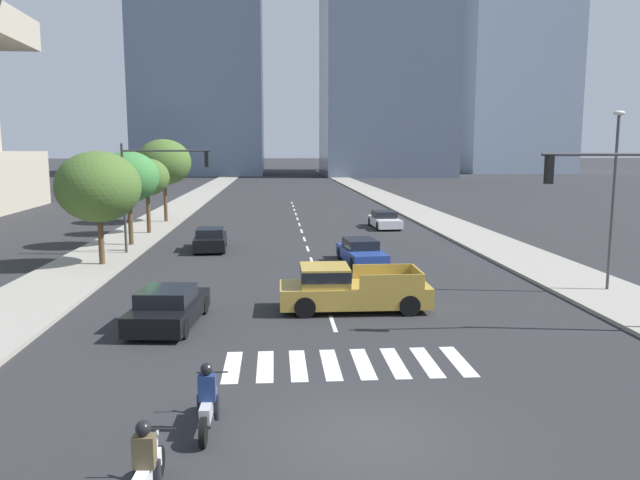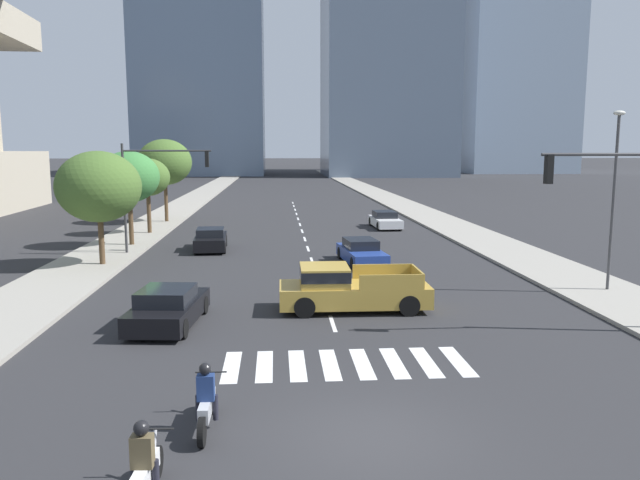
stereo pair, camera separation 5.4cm
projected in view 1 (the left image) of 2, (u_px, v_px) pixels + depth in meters
name	position (u px, v px, depth m)	size (l,w,h in m)	color
ground_plane	(372.00, 437.00, 12.71)	(800.00, 800.00, 0.00)	#28282B
sidewalk_east	(466.00, 233.00, 43.13)	(4.00, 260.00, 0.15)	gray
sidewalk_west	(133.00, 236.00, 41.45)	(4.00, 260.00, 0.15)	gray
crosswalk_near	(347.00, 364.00, 17.02)	(6.75, 2.50, 0.01)	silver
lane_divider_center	(302.00, 231.00, 44.64)	(0.14, 50.00, 0.01)	silver
motorcycle_lead	(208.00, 403.00, 12.99)	(0.70, 2.21, 1.49)	black
motorcycle_trailing	(146.00, 470.00, 10.27)	(0.70, 2.08, 1.49)	black
pickup_truck	(347.00, 289.00, 22.61)	(5.50, 2.20, 1.67)	#B28E38
sedan_white_0	(384.00, 220.00, 46.51)	(1.96, 4.63, 1.25)	silver
sedan_black_1	(210.00, 240.00, 36.18)	(1.98, 4.34, 1.31)	black
sedan_black_2	(168.00, 308.00, 20.65)	(2.33, 4.53, 1.32)	black
sedan_blue_3	(361.00, 252.00, 31.93)	(2.20, 4.82, 1.27)	navy
traffic_signal_near	(623.00, 202.00, 19.30)	(4.60, 0.28, 5.98)	#333335
traffic_signal_far	(156.00, 178.00, 34.02)	(5.14, 0.28, 6.06)	#333335
street_lamp_east	(614.00, 187.00, 24.86)	(0.50, 0.24, 7.27)	#3F3F42
street_tree_nearest	(98.00, 187.00, 30.51)	(4.16, 4.16, 5.66)	#4C3823
street_tree_second	(128.00, 177.00, 36.83)	(3.62, 3.62, 5.64)	#4C3823
street_tree_third	(147.00, 177.00, 42.21)	(3.04, 3.04, 5.13)	#4C3823
street_tree_fourth	(164.00, 162.00, 48.82)	(4.27, 4.27, 6.54)	#4C3823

